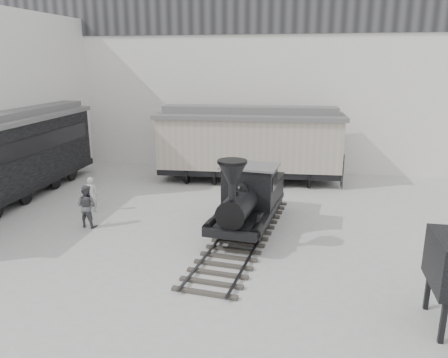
% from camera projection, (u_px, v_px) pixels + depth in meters
% --- Properties ---
extents(ground, '(90.00, 90.00, 0.00)m').
position_uv_depth(ground, '(201.00, 271.00, 14.08)').
color(ground, '#9E9E9B').
extents(north_wall, '(34.00, 2.51, 11.00)m').
position_uv_depth(north_wall, '(261.00, 77.00, 26.78)').
color(north_wall, silver).
rests_on(north_wall, ground).
extents(locomotive, '(2.87, 9.42, 3.28)m').
position_uv_depth(locomotive, '(247.00, 202.00, 17.05)').
color(locomotive, '#2C2825').
rests_on(locomotive, ground).
extents(boxcar, '(10.38, 3.95, 4.16)m').
position_uv_depth(boxcar, '(249.00, 142.00, 24.07)').
color(boxcar, black).
rests_on(boxcar, ground).
extents(visitor_a, '(0.65, 0.49, 1.60)m').
position_uv_depth(visitor_a, '(91.00, 194.00, 19.40)').
color(visitor_a, beige).
rests_on(visitor_a, ground).
extents(visitor_b, '(0.91, 0.74, 1.75)m').
position_uv_depth(visitor_b, '(87.00, 206.00, 17.62)').
color(visitor_b, '#4A4A4E').
rests_on(visitor_b, ground).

